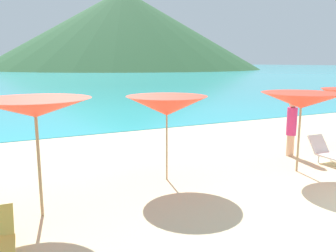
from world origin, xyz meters
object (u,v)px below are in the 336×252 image
at_px(umbrella_3, 167,106).
at_px(umbrella_2, 35,108).
at_px(lounge_chair_0, 330,153).
at_px(beachgoer_2, 291,127).
at_px(umbrella_4, 301,101).

bearing_deg(umbrella_3, umbrella_2, -164.67).
bearing_deg(lounge_chair_0, beachgoer_2, 111.78).
height_order(umbrella_2, umbrella_3, umbrella_2).
relative_size(umbrella_4, beachgoer_2, 1.26).
bearing_deg(umbrella_2, umbrella_4, -0.89).
bearing_deg(umbrella_3, umbrella_4, -15.27).
relative_size(umbrella_2, beachgoer_2, 1.30).
bearing_deg(umbrella_2, umbrella_3, 15.33).
distance_m(umbrella_4, lounge_chair_0, 2.18).
relative_size(umbrella_3, beachgoer_2, 1.21).
bearing_deg(umbrella_3, beachgoer_2, 4.18).
xyz_separation_m(umbrella_4, lounge_chair_0, (1.45, 0.12, -1.62)).
distance_m(umbrella_2, umbrella_4, 6.62).
bearing_deg(beachgoer_2, lounge_chair_0, 8.80).
bearing_deg(umbrella_4, umbrella_2, 179.11).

